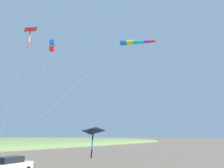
{
  "coord_description": "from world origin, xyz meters",
  "views": [
    {
      "loc": [
        -15.93,
        9.49,
        4.2
      ],
      "look_at": [
        -4.61,
        -3.89,
        8.39
      ],
      "focal_mm": 34.03,
      "sensor_mm": 36.0,
      "label": 1
    }
  ],
  "objects_px": {
    "kite_box_long_streamer_left": "(52,46)",
    "kite_windsock_yellow_midlevel": "(133,42)",
    "parked_car": "(11,165)",
    "kite_delta_purple_drifting": "(30,30)",
    "kite_delta_teal_far_right": "(93,131)"
  },
  "relations": [
    {
      "from": "kite_box_long_streamer_left",
      "to": "kite_windsock_yellow_midlevel",
      "type": "relative_size",
      "value": 1.36
    },
    {
      "from": "kite_windsock_yellow_midlevel",
      "to": "kite_box_long_streamer_left",
      "type": "bearing_deg",
      "value": -3.15
    },
    {
      "from": "parked_car",
      "to": "kite_delta_purple_drifting",
      "type": "xyz_separation_m",
      "value": [
        -2.89,
        0.82,
        15.14
      ]
    },
    {
      "from": "parked_car",
      "to": "kite_windsock_yellow_midlevel",
      "type": "height_order",
      "value": "kite_windsock_yellow_midlevel"
    },
    {
      "from": "kite_delta_teal_far_right",
      "to": "kite_windsock_yellow_midlevel",
      "type": "distance_m",
      "value": 10.27
    },
    {
      "from": "parked_car",
      "to": "kite_delta_purple_drifting",
      "type": "distance_m",
      "value": 15.43
    },
    {
      "from": "kite_windsock_yellow_midlevel",
      "to": "kite_delta_teal_far_right",
      "type": "bearing_deg",
      "value": 61.57
    },
    {
      "from": "kite_delta_teal_far_right",
      "to": "parked_car",
      "type": "bearing_deg",
      "value": 10.48
    },
    {
      "from": "kite_box_long_streamer_left",
      "to": "kite_windsock_yellow_midlevel",
      "type": "xyz_separation_m",
      "value": [
        -16.71,
        0.92,
        -4.66
      ]
    },
    {
      "from": "parked_car",
      "to": "kite_delta_purple_drifting",
      "type": "height_order",
      "value": "kite_delta_purple_drifting"
    },
    {
      "from": "kite_delta_teal_far_right",
      "to": "kite_delta_purple_drifting",
      "type": "height_order",
      "value": "kite_delta_purple_drifting"
    },
    {
      "from": "parked_car",
      "to": "kite_delta_teal_far_right",
      "type": "xyz_separation_m",
      "value": [
        -10.7,
        -1.98,
        3.57
      ]
    },
    {
      "from": "kite_delta_teal_far_right",
      "to": "kite_box_long_streamer_left",
      "type": "distance_m",
      "value": 20.82
    },
    {
      "from": "parked_car",
      "to": "kite_windsock_yellow_midlevel",
      "type": "distance_m",
      "value": 19.01
    },
    {
      "from": "kite_windsock_yellow_midlevel",
      "to": "kite_delta_purple_drifting",
      "type": "distance_m",
      "value": 12.03
    }
  ]
}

